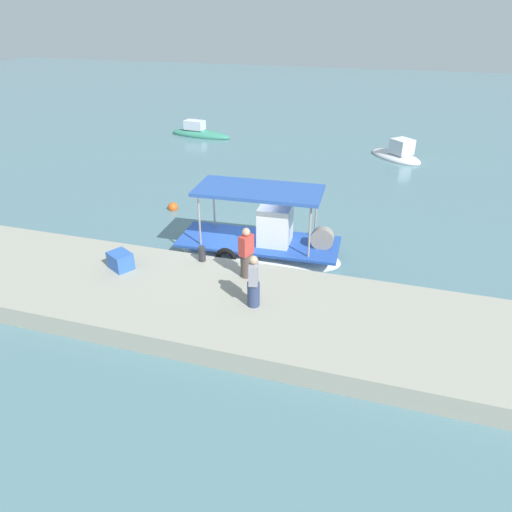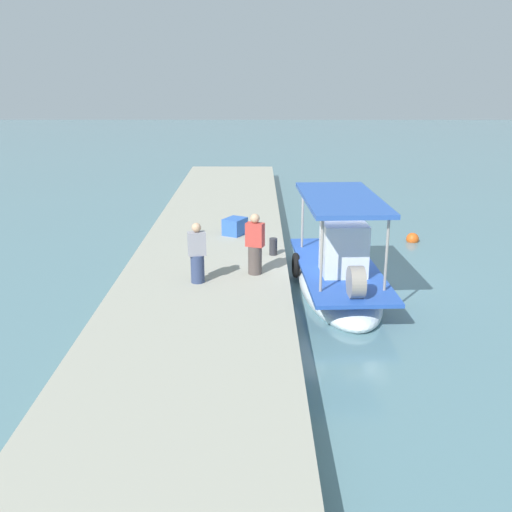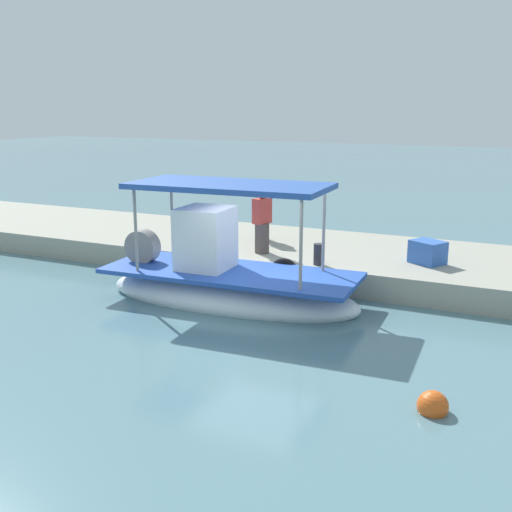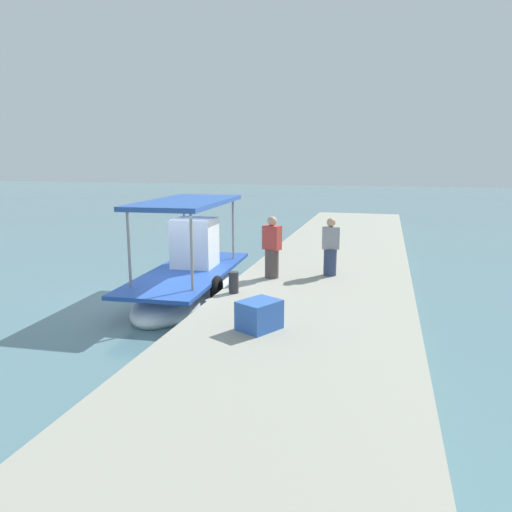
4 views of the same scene
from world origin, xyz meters
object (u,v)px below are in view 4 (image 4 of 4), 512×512
object	(u,v)px
fisherman_by_crate	(330,250)
fisherman_near_bollard	(272,250)
main_fishing_boat	(190,278)
mooring_bollard	(234,282)
cargo_crate	(259,315)

from	to	relation	value
fisherman_by_crate	fisherman_near_bollard	bearing A→B (deg)	114.76
main_fishing_boat	mooring_bollard	size ratio (longest dim) A/B	11.86
main_fishing_boat	mooring_bollard	world-z (taller)	main_fishing_boat
fisherman_by_crate	cargo_crate	world-z (taller)	fisherman_by_crate
main_fishing_boat	cargo_crate	world-z (taller)	main_fishing_boat
mooring_bollard	main_fishing_boat	bearing A→B (deg)	48.90
fisherman_near_bollard	fisherman_by_crate	size ratio (longest dim) A/B	1.05
fisherman_near_bollard	fisherman_by_crate	world-z (taller)	fisherman_near_bollard
fisherman_near_bollard	cargo_crate	size ratio (longest dim) A/B	2.25
fisherman_by_crate	cargo_crate	xyz separation A→B (m)	(-4.78, 0.80, -0.45)
main_fishing_boat	fisherman_near_bollard	bearing A→B (deg)	-85.33
fisherman_by_crate	mooring_bollard	bearing A→B (deg)	140.02
fisherman_near_bollard	mooring_bollard	bearing A→B (deg)	162.72
cargo_crate	fisherman_by_crate	bearing A→B (deg)	-9.51
main_fishing_boat	cargo_crate	xyz separation A→B (m)	(-3.90, -3.02, 0.40)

